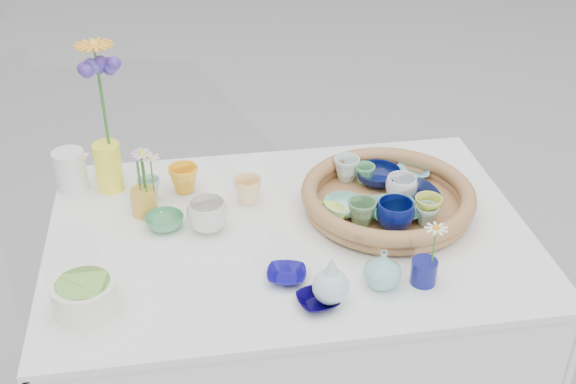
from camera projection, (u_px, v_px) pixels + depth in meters
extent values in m
imported|color=#070F42|center=(378.00, 176.00, 2.06)|extent=(0.13, 0.13, 0.04)
imported|color=black|center=(414.00, 195.00, 1.99)|extent=(0.15, 0.15, 0.03)
imported|color=#CCCB47|center=(428.00, 209.00, 1.90)|extent=(0.10, 0.10, 0.07)
imported|color=#429D78|center=(393.00, 212.00, 1.92)|extent=(0.14, 0.14, 0.03)
imported|color=#588555|center=(362.00, 213.00, 1.88)|extent=(0.10, 0.10, 0.07)
imported|color=#8BDAD1|center=(344.00, 207.00, 1.93)|extent=(0.13, 0.13, 0.03)
imported|color=silver|center=(347.00, 169.00, 2.07)|extent=(0.08, 0.08, 0.07)
imported|color=white|center=(401.00, 188.00, 1.98)|extent=(0.09, 0.09, 0.07)
imported|color=#6EBFDA|center=(413.00, 173.00, 2.10)|extent=(0.10, 0.10, 0.02)
imported|color=#060F52|center=(395.00, 215.00, 1.86)|extent=(0.13, 0.13, 0.08)
imported|color=#FFF35C|center=(329.00, 215.00, 1.90)|extent=(0.10, 0.10, 0.03)
imported|color=#90B7AE|center=(426.00, 215.00, 1.88)|extent=(0.06, 0.06, 0.06)
imported|color=#57A66D|center=(364.00, 174.00, 2.06)|extent=(0.07, 0.07, 0.06)
imported|color=yellow|center=(184.00, 179.00, 2.05)|extent=(0.11, 0.11, 0.08)
imported|color=#FACF86|center=(248.00, 190.00, 2.00)|extent=(0.10, 0.10, 0.07)
imported|color=#46905B|center=(165.00, 222.00, 1.91)|extent=(0.11, 0.11, 0.03)
imported|color=silver|center=(207.00, 216.00, 1.89)|extent=(0.14, 0.14, 0.08)
imported|color=#0E0973|center=(287.00, 275.00, 1.72)|extent=(0.11, 0.11, 0.02)
imported|color=#A0C5B5|center=(149.00, 189.00, 2.02)|extent=(0.09, 0.09, 0.06)
imported|color=#060034|center=(318.00, 301.00, 1.65)|extent=(0.11, 0.11, 0.02)
imported|color=#7FB6B2|center=(383.00, 269.00, 1.69)|extent=(0.12, 0.12, 0.10)
cylinder|color=navy|center=(424.00, 272.00, 1.71)|extent=(0.08, 0.08, 0.06)
cylinder|color=yellow|center=(109.00, 167.00, 2.04)|extent=(0.10, 0.10, 0.14)
cylinder|color=gold|center=(144.00, 202.00, 1.95)|extent=(0.08, 0.08, 0.08)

